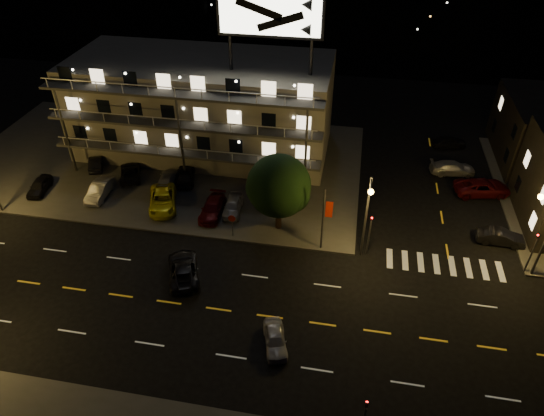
% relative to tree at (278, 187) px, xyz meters
% --- Properties ---
extents(ground, '(140.00, 140.00, 0.00)m').
position_rel_tree_xyz_m(ground, '(-0.80, -10.58, -4.57)').
color(ground, black).
rests_on(ground, ground).
extents(curb_nw, '(44.00, 24.00, 0.15)m').
position_rel_tree_xyz_m(curb_nw, '(-14.80, 9.42, -4.49)').
color(curb_nw, '#393937').
rests_on(curb_nw, ground).
extents(motel, '(28.00, 13.80, 18.10)m').
position_rel_tree_xyz_m(motel, '(-10.74, 13.30, 0.78)').
color(motel, gray).
rests_on(motel, ground).
extents(streetlight_nc, '(0.44, 1.92, 8.00)m').
position_rel_tree_xyz_m(streetlight_nc, '(7.70, -2.64, 0.39)').
color(streetlight_nc, '#2D2D30').
rests_on(streetlight_nc, ground).
extents(signal_nw, '(0.20, 0.27, 4.60)m').
position_rel_tree_xyz_m(signal_nw, '(8.20, -2.08, -2.00)').
color(signal_nw, '#2D2D30').
rests_on(signal_nw, ground).
extents(signal_ne, '(0.27, 0.20, 4.60)m').
position_rel_tree_xyz_m(signal_ne, '(21.20, -2.08, -2.00)').
color(signal_ne, '#2D2D30').
rests_on(signal_ne, ground).
extents(banner_north, '(0.83, 0.16, 6.40)m').
position_rel_tree_xyz_m(banner_north, '(4.29, -2.18, -1.14)').
color(banner_north, '#2D2D30').
rests_on(banner_north, ground).
extents(stop_sign, '(0.91, 0.11, 2.61)m').
position_rel_tree_xyz_m(stop_sign, '(-3.80, -2.01, -2.86)').
color(stop_sign, '#2D2D30').
rests_on(stop_sign, ground).
extents(tree, '(5.91, 5.69, 7.44)m').
position_rel_tree_xyz_m(tree, '(0.00, 0.00, 0.00)').
color(tree, black).
rests_on(tree, curb_nw).
extents(lot_car_0, '(2.02, 3.95, 1.29)m').
position_rel_tree_xyz_m(lot_car_0, '(-24.89, 1.38, -3.77)').
color(lot_car_0, black).
rests_on(lot_car_0, curb_nw).
extents(lot_car_1, '(1.72, 4.48, 1.46)m').
position_rel_tree_xyz_m(lot_car_1, '(-18.45, 1.70, -3.69)').
color(lot_car_1, '#949499').
rests_on(lot_car_1, curb_nw).
extents(lot_car_2, '(4.13, 5.93, 1.50)m').
position_rel_tree_xyz_m(lot_car_2, '(-11.60, 1.17, -3.67)').
color(lot_car_2, yellow).
rests_on(lot_car_2, curb_nw).
extents(lot_car_3, '(1.91, 4.63, 1.34)m').
position_rel_tree_xyz_m(lot_car_3, '(-6.49, 0.83, -3.75)').
color(lot_car_3, '#510B0E').
rests_on(lot_car_3, curb_nw).
extents(lot_car_4, '(1.88, 4.09, 1.36)m').
position_rel_tree_xyz_m(lot_car_4, '(-4.68, 1.60, -3.74)').
color(lot_car_4, '#949499').
rests_on(lot_car_4, curb_nw).
extents(lot_car_5, '(2.66, 4.11, 1.28)m').
position_rel_tree_xyz_m(lot_car_5, '(-21.35, 6.78, -3.78)').
color(lot_car_5, black).
rests_on(lot_car_5, curb_nw).
extents(lot_car_6, '(3.61, 4.90, 1.24)m').
position_rel_tree_xyz_m(lot_car_6, '(-16.87, 5.50, -3.80)').
color(lot_car_6, black).
rests_on(lot_car_6, curb_nw).
extents(lot_car_7, '(2.18, 4.48, 1.26)m').
position_rel_tree_xyz_m(lot_car_7, '(-12.50, 4.94, -3.79)').
color(lot_car_7, '#949499').
rests_on(lot_car_7, curb_nw).
extents(lot_car_8, '(2.86, 4.81, 1.53)m').
position_rel_tree_xyz_m(lot_car_8, '(-10.86, 6.01, -3.65)').
color(lot_car_8, black).
rests_on(lot_car_8, curb_nw).
extents(lot_car_9, '(2.68, 3.99, 1.24)m').
position_rel_tree_xyz_m(lot_car_9, '(-3.19, 5.92, -3.80)').
color(lot_car_9, '#510B0E').
rests_on(lot_car_9, curb_nw).
extents(side_car_0, '(4.19, 1.65, 1.36)m').
position_rel_tree_xyz_m(side_car_0, '(19.83, 1.44, -3.89)').
color(side_car_0, black).
rests_on(side_car_0, ground).
extents(side_car_1, '(5.95, 3.62, 1.54)m').
position_rel_tree_xyz_m(side_car_1, '(19.48, 9.22, -3.80)').
color(side_car_1, '#510B0E').
rests_on(side_car_1, ground).
extents(side_car_2, '(4.99, 2.53, 1.39)m').
position_rel_tree_xyz_m(side_car_2, '(16.98, 12.68, -3.87)').
color(side_car_2, '#949499').
rests_on(side_car_2, ground).
extents(side_car_3, '(4.18, 2.51, 1.33)m').
position_rel_tree_xyz_m(side_car_3, '(17.26, 18.66, -3.90)').
color(side_car_3, black).
rests_on(side_car_3, ground).
extents(road_car_east, '(2.49, 3.96, 1.26)m').
position_rel_tree_xyz_m(road_car_east, '(2.05, -13.04, -3.94)').
color(road_car_east, '#949499').
rests_on(road_car_east, ground).
extents(road_car_west, '(4.11, 5.68, 1.44)m').
position_rel_tree_xyz_m(road_car_west, '(-6.55, -7.56, -3.85)').
color(road_car_west, black).
rests_on(road_car_west, ground).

